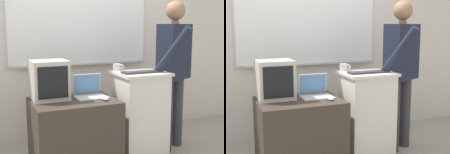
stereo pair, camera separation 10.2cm
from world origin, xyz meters
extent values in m
cube|color=beige|center=(0.00, 1.38, 1.42)|extent=(6.40, 0.12, 2.84)
cube|color=#B7B7BC|center=(-0.02, 1.32, 1.52)|extent=(1.89, 0.02, 1.11)
cube|color=white|center=(-0.02, 1.31, 1.52)|extent=(1.84, 0.02, 1.06)
cube|color=#B7B7BC|center=(-0.02, 1.30, 0.98)|extent=(1.66, 0.04, 0.02)
cube|color=beige|center=(0.36, 0.41, 0.47)|extent=(0.51, 0.47, 0.94)
cube|color=beige|center=(0.36, 0.41, 0.96)|extent=(0.56, 0.51, 0.03)
cube|color=#382D26|center=(-0.42, 0.38, 0.37)|extent=(0.84, 0.66, 0.74)
cylinder|color=#333338|center=(0.73, 0.41, 0.43)|extent=(0.13, 0.13, 0.86)
cylinder|color=#333338|center=(0.95, 0.51, 0.43)|extent=(0.13, 0.13, 0.86)
cube|color=black|center=(0.84, 0.46, 1.18)|extent=(0.49, 0.38, 0.64)
cylinder|color=#8C6647|center=(0.84, 0.46, 1.52)|extent=(0.09, 0.09, 0.04)
sphere|color=#8C6647|center=(0.84, 0.46, 1.65)|extent=(0.22, 0.22, 0.22)
cylinder|color=black|center=(0.61, 0.17, 1.22)|extent=(0.26, 0.44, 0.53)
cylinder|color=black|center=(1.06, 0.56, 1.15)|extent=(0.08, 0.08, 0.61)
cube|color=#B7BABF|center=(-0.22, 0.40, 0.74)|extent=(0.33, 0.24, 0.01)
cube|color=#B7BABF|center=(-0.22, 0.55, 0.86)|extent=(0.32, 0.05, 0.22)
cube|color=#598CCC|center=(-0.22, 0.54, 0.86)|extent=(0.29, 0.04, 0.19)
cube|color=#2D2D30|center=(0.35, 0.34, 0.98)|extent=(0.46, 0.13, 0.02)
ellipsoid|color=#BCBCC1|center=(-0.14, 0.23, 0.76)|extent=(0.06, 0.10, 0.03)
cube|color=#BCB7A8|center=(-0.63, 0.52, 0.94)|extent=(0.36, 0.35, 0.40)
cube|color=black|center=(-0.63, 0.34, 0.94)|extent=(0.29, 0.01, 0.31)
cylinder|color=silver|center=(0.15, 0.59, 1.01)|extent=(0.08, 0.08, 0.08)
torus|color=silver|center=(0.22, 0.59, 1.02)|extent=(0.06, 0.02, 0.06)
camera|label=1|loc=(-1.31, -2.57, 1.47)|focal=50.00mm
camera|label=2|loc=(-1.22, -2.61, 1.47)|focal=50.00mm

